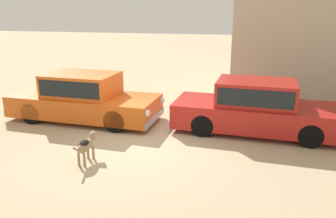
% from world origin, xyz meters
% --- Properties ---
extents(ground_plane, '(80.00, 80.00, 0.00)m').
position_xyz_m(ground_plane, '(0.00, 0.00, 0.00)').
color(ground_plane, tan).
extents(parked_sedan_nearest, '(4.83, 1.91, 1.49)m').
position_xyz_m(parked_sedan_nearest, '(-2.23, 1.35, 0.73)').
color(parked_sedan_nearest, '#D15619').
rests_on(parked_sedan_nearest, ground_plane).
extents(parked_sedan_second, '(4.81, 1.92, 1.49)m').
position_xyz_m(parked_sedan_second, '(3.01, 1.51, 0.73)').
color(parked_sedan_second, '#AD1E19').
rests_on(parked_sedan_second, ground_plane).
extents(stray_dog_spotted, '(0.23, 1.02, 0.66)m').
position_xyz_m(stray_dog_spotted, '(-0.73, -1.40, 0.42)').
color(stray_dog_spotted, '#997F60').
rests_on(stray_dog_spotted, ground_plane).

